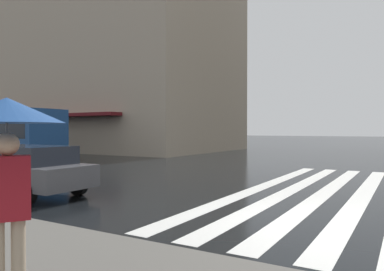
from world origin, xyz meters
The scene contains 5 objects.
ground_plane centered at (0.00, 0.00, 0.00)m, with size 220.00×220.00×0.00m, color black.
zebra_crossing centered at (4.00, 0.05, 0.00)m, with size 13.00×4.50×0.01m.
haussmann_block_mid centered at (19.56, 24.35, 11.35)m, with size 15.33×25.17×23.19m.
car_dark_grey centered at (-1.00, 7.24, 0.76)m, with size 1.85×4.10×1.41m.
pedestrian_in_red_jacket centered at (-5.41, 1.19, 1.80)m, with size 1.06×1.06×2.01m.
Camera 1 is at (-7.49, -2.06, 1.85)m, focal length 34.35 mm.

